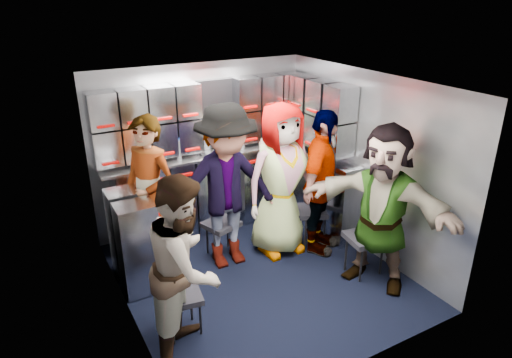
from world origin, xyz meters
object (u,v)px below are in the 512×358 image
attendant_arc_c (281,180)px  jump_seat_center (272,214)px  attendant_standing (150,196)px  jump_seat_near_left (181,298)px  jump_seat_mid_right (310,213)px  attendant_arc_a (185,266)px  attendant_arc_d (321,183)px  jump_seat_mid_left (221,226)px  jump_seat_near_right (365,240)px  attendant_arc_b (227,188)px  attendant_arc_e (382,208)px

attendant_arc_c → jump_seat_center: bearing=90.1°
attendant_arc_c → attendant_standing: bearing=166.2°
jump_seat_near_left → jump_seat_mid_right: size_ratio=0.83×
attendant_standing → attendant_arc_c: (1.41, -0.35, 0.02)m
attendant_arc_a → attendant_arc_d: size_ratio=0.94×
jump_seat_mid_left → attendant_arc_c: (0.66, -0.22, 0.52)m
jump_seat_center → attendant_arc_d: size_ratio=0.25×
jump_seat_near_right → attendant_arc_b: attendant_arc_b is taller
attendant_arc_e → attendant_arc_b: bearing=-158.3°
jump_seat_center → jump_seat_mid_right: bearing=-28.7°
jump_seat_mid_right → attendant_arc_c: (-0.40, 0.04, 0.50)m
attendant_standing → attendant_arc_e: size_ratio=1.00×
jump_seat_mid_right → attendant_arc_a: size_ratio=0.31×
attendant_standing → attendant_arc_c: attendant_arc_c is taller
attendant_standing → attendant_arc_e: 2.40m
attendant_arc_b → jump_seat_mid_left: bearing=91.9°
attendant_arc_a → attendant_arc_c: (1.53, 0.98, 0.09)m
jump_seat_center → attendant_arc_b: (-0.66, -0.14, 0.54)m
jump_seat_mid_right → attendant_arc_e: (0.13, -1.01, 0.47)m
jump_seat_near_left → attendant_arc_a: attendant_arc_a is taller
jump_seat_mid_right → attendant_arc_d: bearing=-90.0°
jump_seat_center → attendant_arc_c: (0.00, -0.18, 0.52)m
jump_seat_mid_left → jump_seat_center: bearing=-3.7°
attendant_arc_a → attendant_arc_b: bearing=-7.9°
jump_seat_near_left → attendant_arc_a: 0.47m
jump_seat_near_right → attendant_arc_a: 2.11m
jump_seat_near_right → attendant_arc_e: (0.00, -0.18, 0.47)m
jump_seat_near_left → attendant_arc_e: (2.07, -0.25, 0.51)m
jump_seat_center → attendant_arc_e: (0.54, -1.23, 0.49)m
jump_seat_near_right → attendant_arc_a: (-2.07, -0.11, 0.40)m
attendant_arc_a → attendant_arc_e: size_ratio=0.92×
attendant_arc_c → attendant_arc_d: 0.46m
jump_seat_near_left → attendant_standing: size_ratio=0.24×
jump_seat_mid_left → attendant_arc_a: size_ratio=0.28×
jump_seat_mid_left → jump_seat_near_right: jump_seat_near_right is taller
attendant_arc_b → attendant_arc_d: 1.10m
jump_seat_center → jump_seat_mid_right: (0.40, -0.22, 0.02)m
jump_seat_mid_right → jump_seat_near_right: bearing=-80.8°
jump_seat_near_left → jump_seat_near_right: 2.07m
attendant_standing → jump_seat_near_left: bearing=-38.3°
jump_seat_near_left → attendant_arc_b: attendant_arc_b is taller
jump_seat_center → attendant_arc_b: attendant_arc_b is taller
jump_seat_near_right → attendant_arc_b: (-1.20, 0.91, 0.52)m
jump_seat_mid_left → attendant_standing: size_ratio=0.26×
attendant_arc_e → attendant_standing: bearing=-151.5°
jump_seat_mid_left → attendant_arc_a: (-0.88, -1.20, 0.43)m
attendant_arc_a → attendant_arc_d: (1.94, 0.76, 0.05)m
attendant_arc_b → attendant_arc_c: (0.66, -0.04, -0.03)m
jump_seat_center → attendant_arc_a: 1.97m
attendant_arc_d → jump_seat_near_right: bearing=-115.1°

